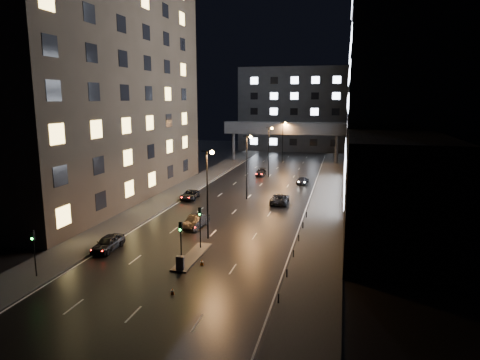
{
  "coord_description": "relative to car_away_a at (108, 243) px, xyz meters",
  "views": [
    {
      "loc": [
        14.54,
        -36.48,
        15.65
      ],
      "look_at": [
        0.09,
        23.13,
        4.0
      ],
      "focal_mm": 32.0,
      "sensor_mm": 36.0,
      "label": 1
    }
  ],
  "objects": [
    {
      "name": "ground",
      "position": [
        9.0,
        38.18,
        -0.8
      ],
      "size": [
        160.0,
        160.0,
        0.0
      ],
      "primitive_type": "plane",
      "color": "black",
      "rests_on": "ground"
    },
    {
      "name": "sidewalk_left",
      "position": [
        -3.5,
        33.18,
        -0.72
      ],
      "size": [
        5.0,
        110.0,
        0.15
      ],
      "primitive_type": "cube",
      "color": "#383533",
      "rests_on": "ground"
    },
    {
      "name": "sidewalk_right",
      "position": [
        21.5,
        33.18,
        -0.72
      ],
      "size": [
        5.0,
        110.0,
        0.15
      ],
      "primitive_type": "cube",
      "color": "#383533",
      "rests_on": "ground"
    },
    {
      "name": "building_left",
      "position": [
        -13.5,
        22.18,
        19.2
      ],
      "size": [
        15.0,
        48.0,
        40.0
      ],
      "primitive_type": "cube",
      "color": "#2D2319",
      "rests_on": "ground"
    },
    {
      "name": "building_right_low",
      "position": [
        29.0,
        7.18,
        5.2
      ],
      "size": [
        10.0,
        18.0,
        12.0
      ],
      "primitive_type": "cube",
      "color": "black",
      "rests_on": "ground"
    },
    {
      "name": "building_right_glass",
      "position": [
        34.0,
        34.18,
        21.7
      ],
      "size": [
        20.0,
        36.0,
        45.0
      ],
      "primitive_type": "cube",
      "color": "black",
      "rests_on": "ground"
    },
    {
      "name": "building_far",
      "position": [
        9.0,
        96.18,
        11.7
      ],
      "size": [
        34.0,
        14.0,
        25.0
      ],
      "primitive_type": "cube",
      "color": "#333335",
      "rests_on": "ground"
    },
    {
      "name": "skybridge",
      "position": [
        9.0,
        68.18,
        7.54
      ],
      "size": [
        30.0,
        3.0,
        10.0
      ],
      "color": "#333335",
      "rests_on": "ground"
    },
    {
      "name": "median_island",
      "position": [
        9.3,
        0.18,
        -0.72
      ],
      "size": [
        1.6,
        8.0,
        0.15
      ],
      "primitive_type": "cube",
      "color": "#383533",
      "rests_on": "ground"
    },
    {
      "name": "traffic_signal_near",
      "position": [
        9.3,
        2.68,
        2.3
      ],
      "size": [
        0.28,
        0.34,
        4.4
      ],
      "color": "black",
      "rests_on": "median_island"
    },
    {
      "name": "traffic_signal_far",
      "position": [
        9.3,
        -2.82,
        2.3
      ],
      "size": [
        0.28,
        0.34,
        4.4
      ],
      "color": "black",
      "rests_on": "median_island"
    },
    {
      "name": "traffic_signal_corner",
      "position": [
        -2.5,
        -7.82,
        2.15
      ],
      "size": [
        0.28,
        0.34,
        4.4
      ],
      "color": "black",
      "rests_on": "ground"
    },
    {
      "name": "bollard_row",
      "position": [
        19.2,
        4.68,
        -0.35
      ],
      "size": [
        0.12,
        25.12,
        0.9
      ],
      "color": "black",
      "rests_on": "ground"
    },
    {
      "name": "streetlight_near",
      "position": [
        9.16,
        6.18,
        5.7
      ],
      "size": [
        1.45,
        0.5,
        10.15
      ],
      "color": "black",
      "rests_on": "ground"
    },
    {
      "name": "streetlight_mid_a",
      "position": [
        9.16,
        26.18,
        5.7
      ],
      "size": [
        1.45,
        0.5,
        10.15
      ],
      "color": "black",
      "rests_on": "ground"
    },
    {
      "name": "streetlight_mid_b",
      "position": [
        9.16,
        46.18,
        5.7
      ],
      "size": [
        1.45,
        0.5,
        10.15
      ],
      "color": "black",
      "rests_on": "ground"
    },
    {
      "name": "streetlight_far",
      "position": [
        9.16,
        66.18,
        5.7
      ],
      "size": [
        1.45,
        0.5,
        10.15
      ],
      "color": "black",
      "rests_on": "ground"
    },
    {
      "name": "car_away_a",
      "position": [
        0.0,
        0.0,
        0.0
      ],
      "size": [
        1.89,
        4.67,
        1.59
      ],
      "primitive_type": "imported",
      "rotation": [
        0.0,
        0.0,
        -0.0
      ],
      "color": "black",
      "rests_on": "ground"
    },
    {
      "name": "car_away_b",
      "position": [
        6.27,
        9.74,
        0.01
      ],
      "size": [
        2.15,
        5.02,
        1.61
      ],
      "primitive_type": "imported",
      "rotation": [
        0.0,
        0.0,
        -0.09
      ],
      "color": "black",
      "rests_on": "ground"
    },
    {
      "name": "car_away_c",
      "position": [
        0.26,
        24.04,
        -0.1
      ],
      "size": [
        2.72,
        5.2,
        1.4
      ],
      "primitive_type": "imported",
      "rotation": [
        0.0,
        0.0,
        0.08
      ],
      "color": "black",
      "rests_on": "ground"
    },
    {
      "name": "car_away_d",
      "position": [
        7.22,
        47.42,
        -0.12
      ],
      "size": [
        2.13,
        4.73,
        1.35
      ],
      "primitive_type": "imported",
      "rotation": [
        0.0,
        0.0,
        0.05
      ],
      "color": "black",
      "rests_on": "ground"
    },
    {
      "name": "car_toward_a",
      "position": [
        14.53,
        24.51,
        -0.03
      ],
      "size": [
        2.7,
        5.61,
        1.54
      ],
      "primitive_type": "imported",
      "rotation": [
        0.0,
        0.0,
        3.17
      ],
      "color": "black",
      "rests_on": "ground"
    },
    {
      "name": "car_toward_b",
      "position": [
        16.44,
        40.91,
        -0.15
      ],
      "size": [
        2.2,
        4.57,
        1.28
      ],
      "primitive_type": "imported",
      "rotation": [
        0.0,
        0.0,
        3.05
      ],
      "color": "black",
      "rests_on": "ground"
    },
    {
      "name": "utility_cabinet",
      "position": [
        9.39,
        -3.36,
        -0.01
      ],
      "size": [
        0.77,
        0.6,
        1.28
      ],
      "primitive_type": "cube",
      "rotation": [
        0.0,
        0.0,
        0.15
      ],
      "color": "#525255",
      "rests_on": "median_island"
    },
    {
      "name": "cone_a",
      "position": [
        10.53,
        -8.04,
        -0.54
      ],
      "size": [
        0.45,
        0.45,
        0.51
      ],
      "primitive_type": "cone",
      "rotation": [
        0.0,
        0.0,
        0.42
      ],
      "color": "#D54A0B",
      "rests_on": "ground"
    },
    {
      "name": "cone_b",
      "position": [
        10.87,
        -1.56,
        -0.52
      ],
      "size": [
        0.47,
        0.47,
        0.56
      ],
      "primitive_type": "cone",
      "rotation": [
        0.0,
        0.0,
        0.3
      ],
      "color": "orange",
      "rests_on": "ground"
    }
  ]
}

